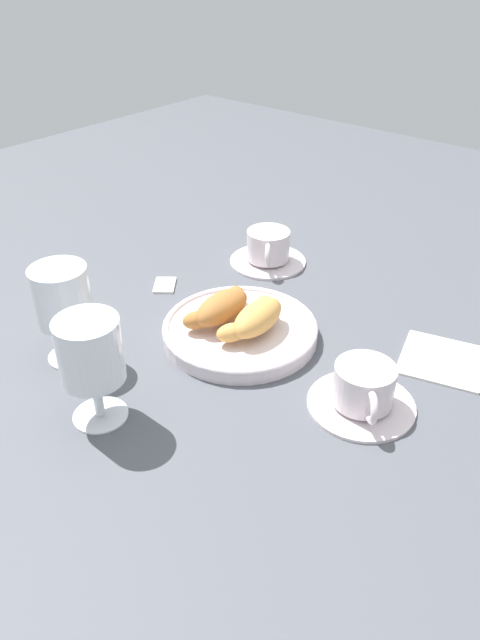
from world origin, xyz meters
The scene contains 10 objects.
ground_plane centered at (0.00, 0.00, 0.00)m, with size 2.20×2.20×0.00m, color #4C4F56.
pastry_plate centered at (0.01, 0.03, 0.01)m, with size 0.23×0.23×0.02m.
croissant_large centered at (0.01, 0.01, 0.04)m, with size 0.14×0.07×0.04m.
croissant_small centered at (0.00, 0.06, 0.04)m, with size 0.14×0.06×0.04m.
coffee_cup_near centered at (0.22, 0.14, 0.03)m, with size 0.14×0.14×0.06m.
coffee_cup_far centered at (-0.01, -0.19, 0.03)m, with size 0.14×0.14×0.06m.
juice_glass_left centered at (-0.18, 0.18, 0.09)m, with size 0.08×0.08×0.14m.
juice_glass_right centered at (-0.23, 0.05, 0.09)m, with size 0.08×0.08×0.14m.
sugar_packet centered at (0.04, 0.22, 0.00)m, with size 0.05×0.03×0.01m, color white.
folded_napkin centered at (0.14, -0.22, 0.00)m, with size 0.11×0.11×0.01m, color silver.
Camera 1 is at (-0.55, -0.44, 0.51)m, focal length 33.80 mm.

